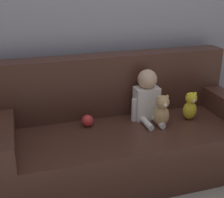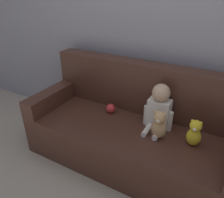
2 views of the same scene
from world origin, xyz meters
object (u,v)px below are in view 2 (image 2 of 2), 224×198
Objects in this scene: couch at (132,130)px; person_baby at (159,108)px; teddy_bear_brown at (159,125)px; toy_ball at (111,108)px; plush_toy_side at (194,133)px.

person_baby is at bearing 11.54° from couch.
person_baby is (0.22, 0.05, 0.29)m from couch.
toy_ball is at bearing 163.49° from teddy_bear_brown.
person_baby reaches higher than teddy_bear_brown.
couch reaches higher than plush_toy_side.
plush_toy_side is at bearing -6.77° from couch.
person_baby is 1.61× the size of teddy_bear_brown.
couch reaches higher than person_baby.
person_baby is at bearing 110.54° from teddy_bear_brown.
toy_ball is at bearing 171.97° from plush_toy_side.
toy_ball is (-0.27, 0.05, 0.14)m from couch.
toy_ball is at bearing 179.39° from person_baby.
teddy_bear_brown is at bearing -16.51° from toy_ball.
couch reaches higher than toy_ball.
couch is 20.81× the size of toy_ball.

